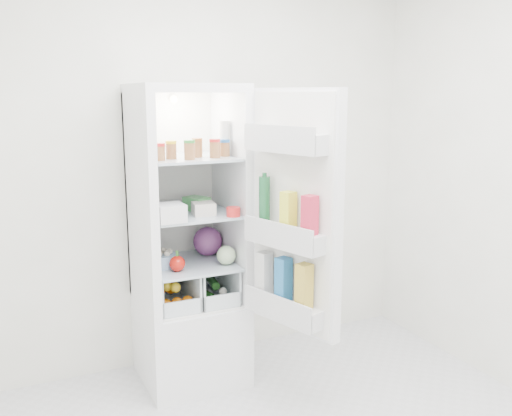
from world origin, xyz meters
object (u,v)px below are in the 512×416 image
refrigerator (187,273)px  mushroom_bowl (163,261)px  fridge_door (292,219)px  red_cabbage (208,241)px

refrigerator → mushroom_bowl: bearing=-155.0°
refrigerator → mushroom_bowl: (-0.17, -0.08, 0.12)m
mushroom_bowl → fridge_door: (0.56, -0.55, 0.31)m
refrigerator → red_cabbage: size_ratio=10.00×
refrigerator → fridge_door: size_ratio=1.38×
fridge_door → refrigerator: bearing=14.7°
mushroom_bowl → refrigerator: bearing=25.0°
mushroom_bowl → fridge_door: fridge_door is taller
red_cabbage → fridge_door: size_ratio=0.14×
red_cabbage → fridge_door: 0.75m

